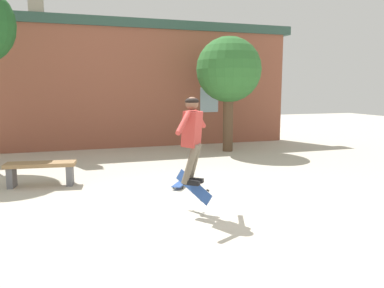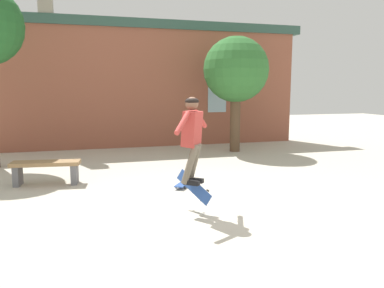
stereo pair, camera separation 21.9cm
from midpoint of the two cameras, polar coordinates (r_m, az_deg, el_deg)
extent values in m
plane|color=beige|center=(6.48, 2.37, -9.92)|extent=(40.00, 40.00, 0.00)
cube|color=#93513D|center=(13.32, -8.83, 8.33)|extent=(11.24, 0.40, 4.07)
cube|color=#335147|center=(13.50, -9.05, 17.66)|extent=(11.81, 0.52, 0.31)
cube|color=#99B7C6|center=(13.79, 2.18, 6.75)|extent=(0.70, 0.02, 0.90)
cylinder|color=brown|center=(12.25, 4.99, 3.23)|extent=(0.33, 0.33, 1.86)
sphere|color=#337033|center=(12.22, 5.09, 11.25)|extent=(2.08, 2.08, 2.08)
cube|color=#99754C|center=(8.52, -22.78, -2.87)|extent=(1.45, 0.60, 0.08)
cube|color=slate|center=(8.72, -26.44, -4.56)|extent=(0.17, 0.37, 0.43)
cube|color=slate|center=(8.47, -18.81, -4.48)|extent=(0.17, 0.37, 0.43)
cube|color=#B23833|center=(6.00, -1.05, 2.32)|extent=(0.41, 0.43, 0.58)
sphere|color=brown|center=(5.97, -1.06, 6.18)|extent=(0.30, 0.30, 0.21)
ellipsoid|color=black|center=(5.97, -1.06, 6.53)|extent=(0.31, 0.31, 0.12)
cylinder|color=#6B6051|center=(6.17, -0.74, -2.81)|extent=(0.26, 0.31, 0.68)
cube|color=black|center=(6.22, -0.48, -5.56)|extent=(0.27, 0.24, 0.07)
cylinder|color=#6B6051|center=(6.01, -1.33, -3.11)|extent=(0.32, 0.22, 0.68)
cube|color=black|center=(6.07, -1.06, -5.93)|extent=(0.27, 0.24, 0.07)
cylinder|color=#B23833|center=(6.33, 0.19, 3.83)|extent=(0.36, 0.42, 0.34)
cylinder|color=#B23833|center=(5.65, -2.44, 3.25)|extent=(0.36, 0.42, 0.34)
cube|color=#2D519E|center=(6.27, -0.76, -6.53)|extent=(0.42, 0.71, 0.49)
cylinder|color=black|center=(6.15, 1.42, -7.08)|extent=(0.07, 0.08, 0.05)
cylinder|color=black|center=(6.21, 0.47, -8.64)|extent=(0.07, 0.08, 0.05)
cylinder|color=black|center=(6.42, -1.45, -4.57)|extent=(0.07, 0.08, 0.05)
cylinder|color=black|center=(6.48, -2.34, -6.08)|extent=(0.07, 0.08, 0.05)
cube|color=#2D519E|center=(7.96, -2.34, -5.87)|extent=(0.62, 0.78, 0.02)
cylinder|color=black|center=(8.24, -2.41, -5.70)|extent=(0.04, 0.05, 0.05)
cylinder|color=black|center=(8.18, -1.08, -5.81)|extent=(0.04, 0.05, 0.05)
cylinder|color=black|center=(7.78, -3.66, -6.58)|extent=(0.04, 0.05, 0.05)
cylinder|color=black|center=(7.71, -2.26, -6.70)|extent=(0.04, 0.05, 0.05)
camera|label=1|loc=(0.11, -91.04, -0.16)|focal=35.00mm
camera|label=2|loc=(0.11, 88.96, 0.16)|focal=35.00mm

